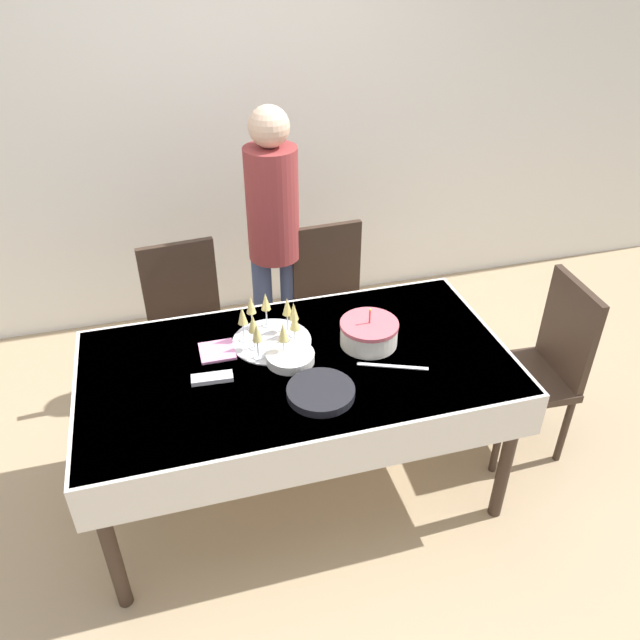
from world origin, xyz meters
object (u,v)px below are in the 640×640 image
object	(u,v)px
champagne_tray	(270,325)
plate_stack_main	(321,392)
dining_chair_right_end	(541,362)
dining_chair_far_left	(188,324)
plate_stack_dessert	(290,357)
birthday_cake	(369,333)
person_standing	(273,226)
dining_chair_far_right	(333,302)

from	to	relation	value
champagne_tray	plate_stack_main	xyz separation A→B (m)	(0.11, -0.41, -0.07)
dining_chair_right_end	champagne_tray	distance (m)	1.37
dining_chair_far_left	plate_stack_dessert	distance (m)	0.93
plate_stack_dessert	dining_chair_right_end	bearing A→B (deg)	-0.66
dining_chair_far_left	dining_chair_right_end	size ratio (longest dim) A/B	1.00
birthday_cake	person_standing	bearing A→B (deg)	104.09
plate_stack_dessert	person_standing	world-z (taller)	person_standing
champagne_tray	person_standing	world-z (taller)	person_standing
dining_chair_right_end	dining_chair_far_right	bearing A→B (deg)	135.81
champagne_tray	person_standing	distance (m)	0.81
plate_stack_main	person_standing	distance (m)	1.21
person_standing	dining_chair_right_end	bearing A→B (deg)	-40.48
dining_chair_right_end	plate_stack_dessert	bearing A→B (deg)	179.34
birthday_cake	plate_stack_dessert	xyz separation A→B (m)	(-0.36, -0.03, -0.03)
dining_chair_far_right	birthday_cake	xyz separation A→B (m)	(-0.06, -0.76, 0.31)
dining_chair_far_right	dining_chair_right_end	world-z (taller)	same
plate_stack_main	person_standing	size ratio (longest dim) A/B	0.17
person_standing	plate_stack_dessert	bearing A→B (deg)	-98.14
dining_chair_far_right	plate_stack_main	distance (m)	1.14
dining_chair_far_left	plate_stack_dessert	bearing A→B (deg)	-64.08
dining_chair_far_left	dining_chair_far_right	size ratio (longest dim) A/B	1.00
dining_chair_far_left	person_standing	xyz separation A→B (m)	(0.52, 0.15, 0.44)
plate_stack_main	dining_chair_far_right	bearing A→B (deg)	70.88
dining_chair_far_left	champagne_tray	size ratio (longest dim) A/B	2.66
dining_chair_far_left	birthday_cake	bearing A→B (deg)	-45.41
champagne_tray	plate_stack_dessert	world-z (taller)	champagne_tray
dining_chair_right_end	plate_stack_dessert	distance (m)	1.29
dining_chair_far_right	plate_stack_main	size ratio (longest dim) A/B	3.44
dining_chair_far_right	champagne_tray	xyz separation A→B (m)	(-0.48, -0.64, 0.34)
plate_stack_main	dining_chair_right_end	bearing A→B (deg)	11.14
dining_chair_far_right	birthday_cake	bearing A→B (deg)	-94.73
plate_stack_main	plate_stack_dessert	size ratio (longest dim) A/B	1.32
plate_stack_dessert	person_standing	xyz separation A→B (m)	(0.14, 0.95, 0.17)
dining_chair_far_left	plate_stack_main	distance (m)	1.17
dining_chair_right_end	champagne_tray	bearing A→B (deg)	172.34
dining_chair_far_right	person_standing	xyz separation A→B (m)	(-0.29, 0.15, 0.44)
dining_chair_right_end	dining_chair_far_left	bearing A→B (deg)	153.81
person_standing	birthday_cake	bearing A→B (deg)	-75.91
dining_chair_right_end	plate_stack_main	size ratio (longest dim) A/B	3.44
dining_chair_far_right	champagne_tray	distance (m)	0.87
person_standing	dining_chair_far_right	bearing A→B (deg)	-27.20
dining_chair_right_end	plate_stack_dessert	world-z (taller)	dining_chair_right_end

